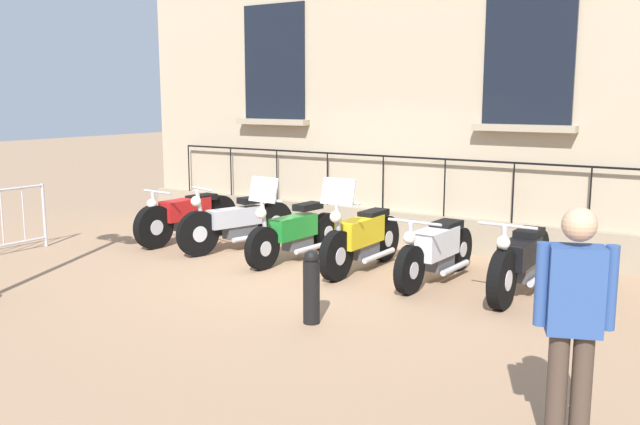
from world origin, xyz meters
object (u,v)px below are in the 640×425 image
Objects in this scene: motorcycle_silver at (237,223)px; motorcycle_white at (436,251)px; motorcycle_red at (188,216)px; pedestrian_standing at (574,316)px; bollard at (311,287)px; motorcycle_green at (295,233)px; motorcycle_black at (521,261)px; motorcycle_yellow at (361,239)px.

motorcycle_white is (0.07, 3.48, -0.01)m from motorcycle_silver.
motorcycle_red is 4.61m from motorcycle_white.
motorcycle_white is 1.21× the size of pedestrian_standing.
bollard is at bearing 51.57° from motorcycle_silver.
motorcycle_silver is 1.21m from motorcycle_green.
motorcycle_white is 0.99× the size of motorcycle_black.
motorcycle_green is at bearing 84.87° from motorcycle_silver.
motorcycle_red is at bearing -92.18° from motorcycle_silver.
motorcycle_silver is at bearing -91.21° from motorcycle_white.
motorcycle_silver is (0.04, 1.13, 0.00)m from motorcycle_red.
pedestrian_standing is (3.74, 6.06, 0.55)m from motorcycle_silver.
bollard is (2.45, 4.16, -0.02)m from motorcycle_red.
motorcycle_green is 1.02× the size of motorcycle_yellow.
motorcycle_red is 1.02× the size of motorcycle_silver.
motorcycle_yellow is at bearing 87.71° from motorcycle_red.
motorcycle_white is at bearing -89.70° from motorcycle_black.
motorcycle_red is 1.03× the size of motorcycle_green.
pedestrian_standing is (3.64, 3.70, 0.53)m from motorcycle_yellow.
motorcycle_silver is at bearing -128.43° from bollard.
motorcycle_black is (-0.04, 3.42, -0.00)m from motorcycle_green.
motorcycle_green is 2.94m from bollard.
motorcycle_white is (0.12, 4.61, -0.01)m from motorcycle_red.
motorcycle_white reaches higher than bollard.
motorcycle_black is at bearing 145.88° from bollard.
motorcycle_green is at bearing -141.48° from bollard.
bollard is 0.47× the size of pedestrian_standing.
motorcycle_green reaches higher than motorcycle_silver.
motorcycle_green is 3.42m from motorcycle_black.
motorcycle_green is (0.15, 2.33, -0.01)m from motorcycle_red.
motorcycle_green reaches higher than motorcycle_white.
motorcycle_green is 2.58× the size of bollard.
motorcycle_green is at bearing -126.82° from pedestrian_standing.
pedestrian_standing is (3.67, 2.57, 0.56)m from motorcycle_white.
motorcycle_yellow reaches higher than motorcycle_silver.
motorcycle_red is at bearing -91.45° from motorcycle_white.
motorcycle_silver is at bearing 87.82° from motorcycle_red.
motorcycle_red is 2.65× the size of bollard.
motorcycle_yellow is 0.98× the size of motorcycle_white.
motorcycle_yellow is 0.97× the size of motorcycle_black.
motorcycle_silver reaches higher than motorcycle_red.
motorcycle_silver is 1.01× the size of motorcycle_green.
bollard is (2.30, 1.83, -0.01)m from motorcycle_green.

